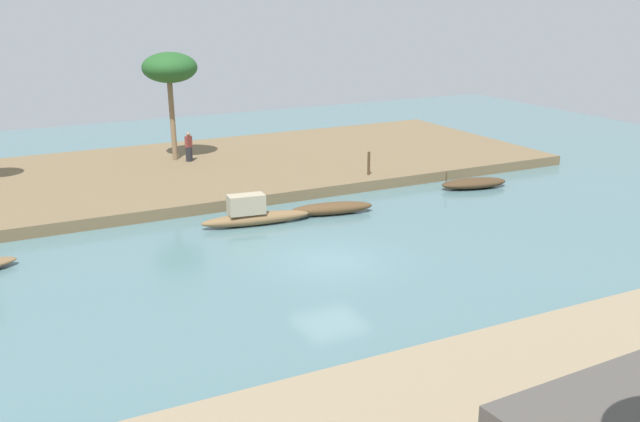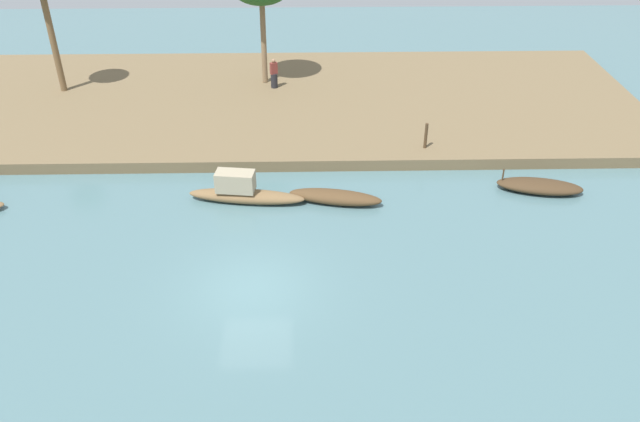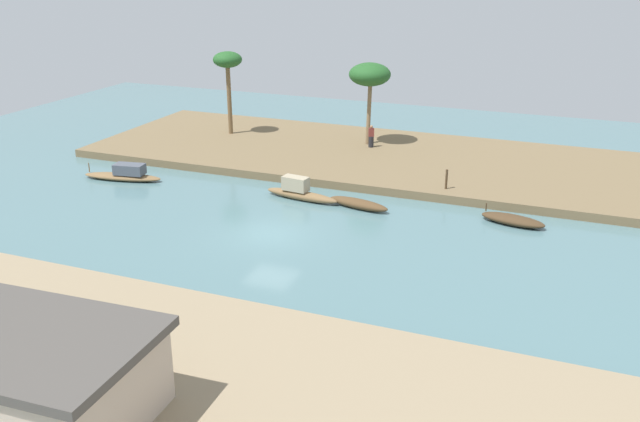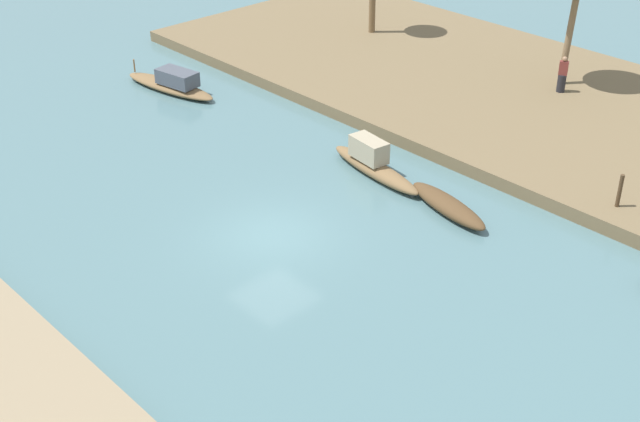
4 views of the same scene
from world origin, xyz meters
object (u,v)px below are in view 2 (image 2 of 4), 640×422
at_px(sampan_foreground, 335,197).
at_px(sampan_open_hull, 540,186).
at_px(person_on_near_bank, 274,76).
at_px(mooring_post, 426,136).
at_px(sampan_with_tall_canopy, 243,192).

distance_m(sampan_foreground, sampan_open_hull, 8.60).
xyz_separation_m(sampan_foreground, person_on_near_bank, (2.87, -11.17, 0.92)).
bearing_deg(mooring_post, sampan_open_hull, 144.66).
bearing_deg(sampan_with_tall_canopy, mooring_post, -148.19).
bearing_deg(mooring_post, person_on_near_bank, -46.15).
height_order(person_on_near_bank, mooring_post, person_on_near_bank).
bearing_deg(mooring_post, sampan_with_tall_canopy, 24.50).
distance_m(sampan_with_tall_canopy, person_on_near_bank, 11.06).
xyz_separation_m(sampan_open_hull, mooring_post, (4.35, -3.08, 0.87)).
bearing_deg(sampan_with_tall_canopy, sampan_open_hull, -170.17).
bearing_deg(person_on_near_bank, sampan_open_hull, -69.40).
bearing_deg(person_on_near_bank, mooring_post, -73.09).
height_order(sampan_with_tall_canopy, person_on_near_bank, person_on_near_bank).
relative_size(sampan_foreground, sampan_open_hull, 1.06).
xyz_separation_m(sampan_open_hull, person_on_near_bank, (11.43, -10.46, 0.93)).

